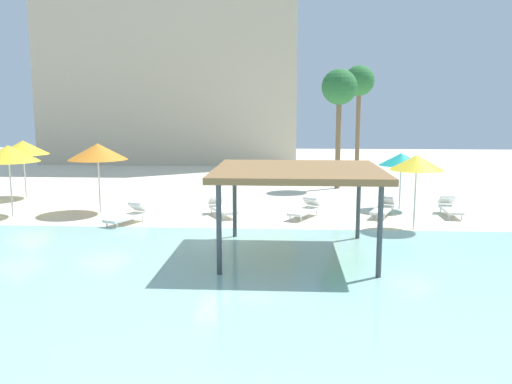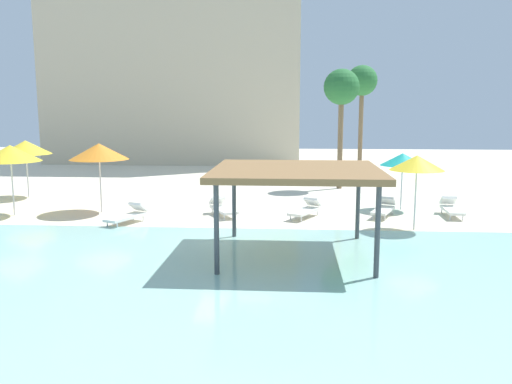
% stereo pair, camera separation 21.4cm
% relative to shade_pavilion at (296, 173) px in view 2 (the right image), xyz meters
% --- Properties ---
extents(ground_plane, '(80.00, 80.00, 0.00)m').
position_rel_shade_pavilion_xyz_m(ground_plane, '(-2.06, 1.78, -2.48)').
color(ground_plane, beige).
extents(lagoon_water, '(44.00, 13.50, 0.04)m').
position_rel_shade_pavilion_xyz_m(lagoon_water, '(-2.06, -3.47, -2.46)').
color(lagoon_water, '#99D1C6').
rests_on(lagoon_water, ground).
extents(shade_pavilion, '(4.82, 4.82, 2.62)m').
position_rel_shade_pavilion_xyz_m(shade_pavilion, '(0.00, 0.00, 0.00)').
color(shade_pavilion, '#42474C').
rests_on(shade_pavilion, ground).
extents(beach_umbrella_yellow_2, '(2.39, 2.39, 2.87)m').
position_rel_shade_pavilion_xyz_m(beach_umbrella_yellow_2, '(-11.45, 5.17, 0.07)').
color(beach_umbrella_yellow_2, silver).
rests_on(beach_umbrella_yellow_2, ground).
extents(beach_umbrella_yellow_3, '(2.41, 2.41, 2.79)m').
position_rel_shade_pavilion_xyz_m(beach_umbrella_yellow_3, '(-13.04, 9.49, -0.02)').
color(beach_umbrella_yellow_3, silver).
rests_on(beach_umbrella_yellow_3, ground).
extents(beach_umbrella_yellow_4, '(1.93, 1.93, 2.69)m').
position_rel_shade_pavilion_xyz_m(beach_umbrella_yellow_4, '(4.29, 3.69, -0.05)').
color(beach_umbrella_yellow_4, silver).
rests_on(beach_umbrella_yellow_4, ground).
extents(beach_umbrella_orange_5, '(2.44, 2.44, 2.90)m').
position_rel_shade_pavilion_xyz_m(beach_umbrella_orange_5, '(-8.14, 6.12, 0.08)').
color(beach_umbrella_orange_5, silver).
rests_on(beach_umbrella_orange_5, ground).
extents(beach_umbrella_teal_6, '(1.92, 1.92, 2.44)m').
position_rel_shade_pavilion_xyz_m(beach_umbrella_teal_6, '(4.58, 7.58, -0.30)').
color(beach_umbrella_teal_6, silver).
rests_on(beach_umbrella_teal_6, ground).
extents(lounge_chair_0, '(0.69, 1.92, 0.74)m').
position_rel_shade_pavilion_xyz_m(lounge_chair_0, '(6.34, 6.31, -2.14)').
color(lounge_chair_0, white).
rests_on(lounge_chair_0, ground).
extents(lounge_chair_1, '(1.27, 1.98, 0.74)m').
position_rel_shade_pavilion_xyz_m(lounge_chair_1, '(3.61, 6.07, -2.14)').
color(lounge_chair_1, white).
rests_on(lounge_chair_1, ground).
extents(lounge_chair_2, '(1.32, 1.98, 0.74)m').
position_rel_shade_pavilion_xyz_m(lounge_chair_2, '(-6.32, 4.01, -2.14)').
color(lounge_chair_2, white).
rests_on(lounge_chair_2, ground).
extents(lounge_chair_5, '(1.41, 1.96, 0.74)m').
position_rel_shade_pavilion_xyz_m(lounge_chair_5, '(-2.96, 5.73, -2.14)').
color(lounge_chair_5, white).
rests_on(lounge_chair_5, ground).
extents(lounge_chair_6, '(1.41, 1.96, 0.74)m').
position_rel_shade_pavilion_xyz_m(lounge_chair_6, '(0.45, 5.60, -2.14)').
color(lounge_chair_6, white).
rests_on(lounge_chair_6, ground).
extents(palm_tree_0, '(1.90, 1.90, 6.98)m').
position_rel_shade_pavilion_xyz_m(palm_tree_0, '(4.15, 18.74, 3.36)').
color(palm_tree_0, brown).
rests_on(palm_tree_0, ground).
extents(palm_tree_1, '(1.90, 1.90, 6.40)m').
position_rel_shade_pavilion_xyz_m(palm_tree_1, '(2.43, 13.51, 2.81)').
color(palm_tree_1, brown).
rests_on(palm_tree_1, ground).
extents(hotel_block_0, '(19.96, 11.48, 21.31)m').
position_rel_shade_pavilion_xyz_m(hotel_block_0, '(-9.62, 30.06, 8.18)').
color(hotel_block_0, beige).
rests_on(hotel_block_0, ground).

